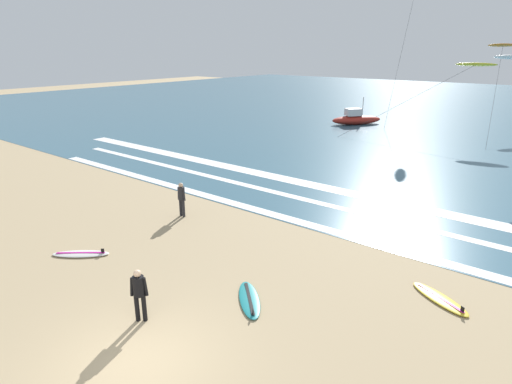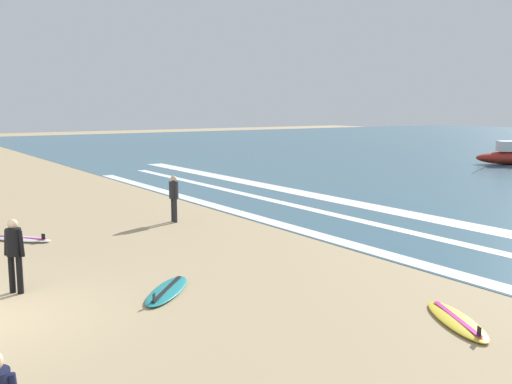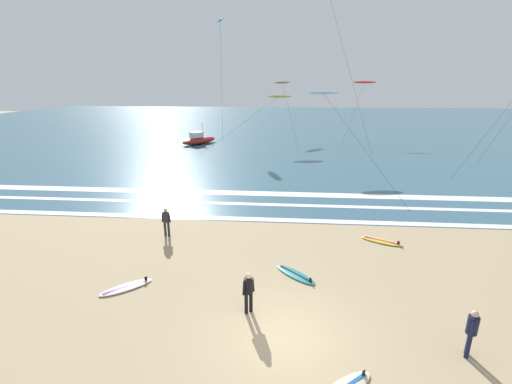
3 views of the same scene
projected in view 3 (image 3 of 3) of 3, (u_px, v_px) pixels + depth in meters
ground_plane at (283, 336)px, 11.55m from camera, size 160.00×160.00×0.00m
ocean_surface at (285, 126)px, 63.38m from camera, size 140.00×90.00×0.01m
wave_foam_shoreline at (295, 220)px, 21.00m from camera, size 42.44×0.61×0.01m
wave_foam_mid_break at (272, 205)px, 23.64m from camera, size 42.33×0.52×0.01m
wave_foam_outer_break at (299, 194)px, 25.72m from camera, size 52.46×1.08×0.01m
surfer_mid_group at (248, 289)px, 12.45m from camera, size 0.45×0.39×1.60m
surfer_foreground_main at (166, 219)px, 18.66m from camera, size 0.51×0.32×1.60m
surfer_right_near at (472, 329)px, 10.46m from camera, size 0.32×0.49×1.60m
surfboard_left_pile at (126, 287)px, 14.19m from camera, size 2.00×1.80×0.25m
surfboard_near_water at (382, 241)px, 18.24m from camera, size 2.14×1.49×0.25m
surfboard_right_spare at (296, 274)px, 15.12m from camera, size 1.93×1.88×0.25m
kite_cyan_low_near at (220, 21)px, 49.95m from camera, size 2.54×12.01×16.25m
kite_red_high_left at (365, 82)px, 49.12m from camera, size 5.71×9.27×7.88m
kite_white_high_right at (323, 93)px, 34.17m from camera, size 6.11×15.07×7.02m
kite_orange_far_left at (282, 83)px, 50.77m from camera, size 3.62×14.47×7.81m
kite_yellow_far_right at (279, 97)px, 43.18m from camera, size 10.28×7.71×6.26m
offshore_boat at (199, 140)px, 45.62m from camera, size 4.52×5.16×2.70m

